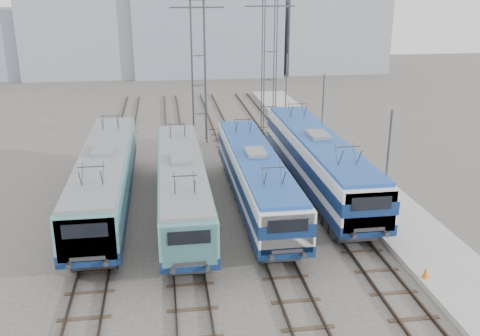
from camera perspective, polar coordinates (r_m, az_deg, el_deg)
name	(u,v)px	position (r m, az deg, el deg)	size (l,w,h in m)	color
ground	(233,261)	(27.17, -0.76, -9.87)	(160.00, 160.00, 0.00)	#514C47
platform	(369,190)	(36.65, 13.56, -2.33)	(4.00, 70.00, 0.30)	#9E9E99
locomotive_far_left	(105,176)	(32.90, -14.21, -0.88)	(2.89, 18.28, 3.44)	#0E224D
locomotive_center_left	(182,184)	(31.30, -6.24, -1.67)	(2.71, 17.12, 3.22)	#0E224D
locomotive_center_right	(256,175)	(32.29, 1.71, -0.79)	(2.73, 17.25, 3.24)	#0E224D
locomotive_far_right	(318,158)	(35.27, 8.31, 1.05)	(2.97, 18.82, 3.54)	#0E224D
catenary_tower_west	(199,66)	(46.18, -4.45, 10.80)	(4.50, 1.20, 12.00)	#3F4247
catenary_tower_east	(269,61)	(49.00, 3.13, 11.29)	(4.50, 1.20, 12.00)	#3F4247
mast_front	(386,174)	(29.74, 15.34, -0.59)	(0.12, 0.12, 7.00)	#3F4247
mast_mid	(322,121)	(40.54, 8.75, 4.99)	(0.12, 0.12, 7.00)	#3F4247
mast_rear	(286,91)	(51.87, 4.94, 8.15)	(0.12, 0.12, 7.00)	#3F4247
safety_cone	(426,272)	(26.43, 19.20, -10.47)	(0.30, 0.30, 0.56)	orange
building_west	(87,28)	(86.54, -15.99, 14.12)	(18.00, 12.00, 14.00)	#9097A1
building_center	(206,14)	(86.02, -3.68, 16.09)	(22.00, 14.00, 18.00)	#848FA1
building_east	(330,32)	(90.08, 9.54, 14.09)	(16.00, 12.00, 12.00)	#9097A1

